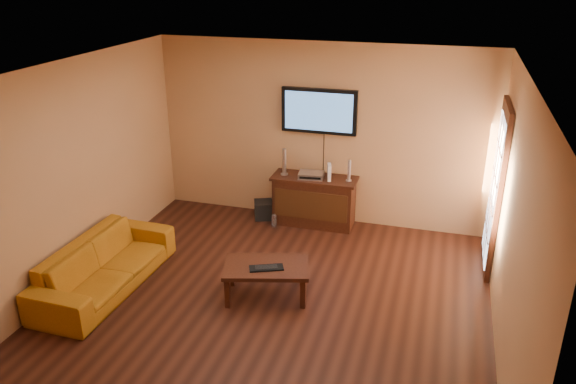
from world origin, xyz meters
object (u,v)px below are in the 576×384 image
at_px(speaker_left, 284,163).
at_px(bottle, 274,221).
at_px(game_console, 329,172).
at_px(keyboard, 266,268).
at_px(speaker_right, 349,171).
at_px(television, 319,111).
at_px(media_console, 314,201).
at_px(subwoofer, 263,210).
at_px(coffee_table, 266,270).
at_px(av_receiver, 311,175).
at_px(sofa, 104,258).

relative_size(speaker_left, bottle, 1.79).
bearing_deg(bottle, speaker_left, 75.72).
relative_size(game_console, keyboard, 0.57).
bearing_deg(speaker_right, bottle, -163.56).
bearing_deg(television, game_console, -45.88).
bearing_deg(game_console, media_console, 156.23).
xyz_separation_m(game_console, bottle, (-0.77, -0.27, -0.77)).
height_order(media_console, subwoofer, media_console).
bearing_deg(game_console, coffee_table, -113.48).
distance_m(game_console, subwoofer, 1.27).
bearing_deg(media_console, keyboard, -90.90).
xyz_separation_m(media_console, av_receiver, (-0.05, -0.02, 0.42)).
distance_m(television, keyboard, 2.71).
height_order(coffee_table, game_console, game_console).
distance_m(coffee_table, speaker_right, 2.26).
relative_size(sofa, keyboard, 4.87).
bearing_deg(media_console, bottle, -150.37).
bearing_deg(av_receiver, subwoofer, 173.46).
bearing_deg(bottle, subwoofer, 132.80).
xyz_separation_m(coffee_table, speaker_left, (-0.40, 2.10, 0.58)).
xyz_separation_m(speaker_left, keyboard, (0.43, -2.17, -0.51)).
xyz_separation_m(television, game_console, (0.23, -0.23, -0.84)).
bearing_deg(bottle, sofa, -124.49).
xyz_separation_m(media_console, subwoofer, (-0.80, -0.02, -0.24)).
bearing_deg(media_console, speaker_left, -178.78).
height_order(speaker_left, av_receiver, speaker_left).
bearing_deg(speaker_left, coffee_table, -79.14).
distance_m(media_console, sofa, 3.18).
bearing_deg(television, speaker_right, -21.10).
relative_size(coffee_table, keyboard, 2.64).
bearing_deg(game_console, bottle, -175.93).
bearing_deg(coffee_table, sofa, -169.91).
bearing_deg(coffee_table, game_console, 82.12).
bearing_deg(coffee_table, av_receiver, 89.58).
bearing_deg(coffee_table, media_console, 88.36).
xyz_separation_m(av_receiver, keyboard, (0.01, -2.16, -0.37)).
bearing_deg(keyboard, bottle, 105.06).
xyz_separation_m(media_console, speaker_right, (0.51, 0.00, 0.52)).
bearing_deg(av_receiver, media_console, 22.09).
bearing_deg(bottle, keyboard, -74.94).
relative_size(speaker_right, bottle, 1.43).
xyz_separation_m(av_receiver, game_console, (0.27, -0.01, 0.08)).
bearing_deg(keyboard, speaker_left, 101.17).
xyz_separation_m(speaker_left, game_console, (0.69, -0.02, -0.07)).
bearing_deg(keyboard, coffee_table, 110.07).
distance_m(sofa, keyboard, 2.00).
xyz_separation_m(speaker_right, subwoofer, (-1.31, -0.03, -0.77)).
distance_m(speaker_left, bottle, 0.89).
bearing_deg(bottle, television, 43.31).
height_order(speaker_left, game_console, speaker_left).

